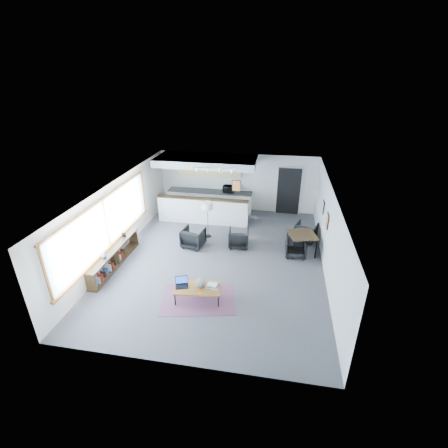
% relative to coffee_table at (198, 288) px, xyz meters
% --- Properties ---
extents(room, '(7.02, 9.02, 2.62)m').
position_rel_coffee_table_xyz_m(room, '(0.15, 2.23, 0.91)').
color(room, '#49494B').
rests_on(room, ground).
extents(window, '(0.10, 5.95, 1.66)m').
position_rel_coffee_table_xyz_m(window, '(-3.31, 1.33, 1.06)').
color(window, '#8CBFFF').
rests_on(window, room).
extents(console, '(0.35, 3.00, 0.80)m').
position_rel_coffee_table_xyz_m(console, '(-3.15, 1.18, -0.06)').
color(console, '#322311').
rests_on(console, floor).
extents(kitchenette, '(4.20, 1.96, 2.60)m').
position_rel_coffee_table_xyz_m(kitchenette, '(-1.04, 5.94, 0.99)').
color(kitchenette, white).
rests_on(kitchenette, floor).
extents(doorway, '(1.10, 0.12, 2.15)m').
position_rel_coffee_table_xyz_m(doorway, '(2.45, 6.65, 0.68)').
color(doorway, black).
rests_on(doorway, room).
extents(track_light, '(1.60, 0.07, 0.15)m').
position_rel_coffee_table_xyz_m(track_light, '(-0.44, 4.43, 2.14)').
color(track_light, silver).
rests_on(track_light, room).
extents(wall_art_lower, '(0.03, 0.38, 0.48)m').
position_rel_coffee_table_xyz_m(wall_art_lower, '(3.62, 2.63, 1.16)').
color(wall_art_lower, black).
rests_on(wall_art_lower, room).
extents(wall_art_upper, '(0.03, 0.34, 0.44)m').
position_rel_coffee_table_xyz_m(wall_art_upper, '(3.62, 3.93, 1.11)').
color(wall_art_upper, black).
rests_on(wall_art_upper, room).
extents(kilim_rug, '(2.33, 1.81, 0.01)m').
position_rel_coffee_table_xyz_m(kilim_rug, '(-0.00, 0.00, -0.38)').
color(kilim_rug, '#60354B').
rests_on(kilim_rug, floor).
extents(coffee_table, '(1.36, 0.84, 0.42)m').
position_rel_coffee_table_xyz_m(coffee_table, '(0.00, 0.00, 0.00)').
color(coffee_table, brown).
rests_on(coffee_table, floor).
extents(laptop, '(0.43, 0.39, 0.26)m').
position_rel_coffee_table_xyz_m(laptop, '(-0.47, 0.01, 0.11)').
color(laptop, black).
rests_on(laptop, coffee_table).
extents(ceramic_pot, '(0.28, 0.28, 0.28)m').
position_rel_coffee_table_xyz_m(ceramic_pot, '(0.07, 0.02, 0.17)').
color(ceramic_pot, gray).
rests_on(ceramic_pot, coffee_table).
extents(book_stack, '(0.35, 0.29, 0.10)m').
position_rel_coffee_table_xyz_m(book_stack, '(0.41, 0.09, 0.08)').
color(book_stack, silver).
rests_on(book_stack, coffee_table).
extents(coaster, '(0.14, 0.14, 0.01)m').
position_rel_coffee_table_xyz_m(coaster, '(0.15, -0.26, 0.04)').
color(coaster, '#E5590C').
rests_on(coaster, coffee_table).
extents(armchair_left, '(0.86, 0.82, 0.78)m').
position_rel_coffee_table_xyz_m(armchair_left, '(-0.92, 2.95, -0.00)').
color(armchair_left, black).
rests_on(armchair_left, floor).
extents(armchair_right, '(0.77, 0.73, 0.73)m').
position_rel_coffee_table_xyz_m(armchair_right, '(0.71, 3.24, -0.02)').
color(armchair_right, black).
rests_on(armchair_right, floor).
extents(floor_lamp, '(0.45, 0.45, 1.43)m').
position_rel_coffee_table_xyz_m(floor_lamp, '(-0.56, 3.79, 0.85)').
color(floor_lamp, black).
rests_on(floor_lamp, floor).
extents(dining_table, '(1.09, 1.09, 0.75)m').
position_rel_coffee_table_xyz_m(dining_table, '(2.95, 3.15, 0.29)').
color(dining_table, '#322311').
rests_on(dining_table, floor).
extents(dining_chair_near, '(0.60, 0.57, 0.61)m').
position_rel_coffee_table_xyz_m(dining_chair_near, '(2.76, 2.90, -0.09)').
color(dining_chair_near, black).
rests_on(dining_chair_near, floor).
extents(dining_chair_far, '(0.79, 0.77, 0.65)m').
position_rel_coffee_table_xyz_m(dining_chair_far, '(3.15, 4.13, -0.06)').
color(dining_chair_far, black).
rests_on(dining_chair_far, floor).
extents(microwave, '(0.54, 0.31, 0.36)m').
position_rel_coffee_table_xyz_m(microwave, '(-0.17, 6.38, 0.72)').
color(microwave, black).
rests_on(microwave, kitchenette).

